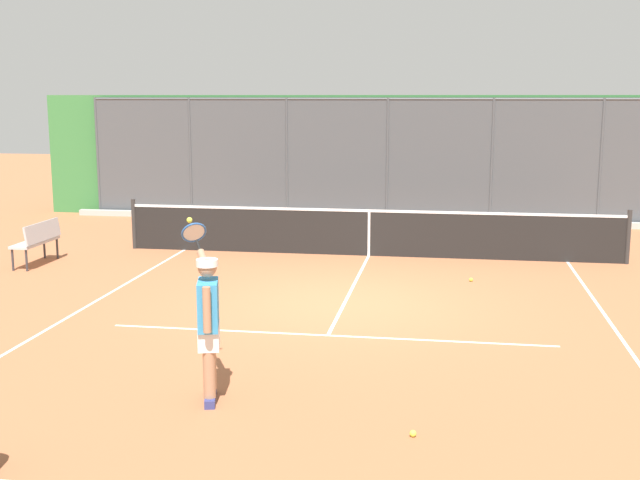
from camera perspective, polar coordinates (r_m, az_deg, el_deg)
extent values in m
plane|color=#A8603D|center=(12.66, 1.75, -4.57)|extent=(60.00, 60.00, 0.00)
cube|color=white|center=(11.01, 0.57, -6.83)|extent=(6.17, 0.05, 0.01)
cube|color=white|center=(11.64, 20.74, -6.58)|extent=(0.05, 10.22, 0.01)
cube|color=white|center=(12.66, -17.12, -5.02)|extent=(0.05, 10.22, 0.01)
cube|color=white|center=(13.70, 2.33, -3.41)|extent=(0.05, 5.62, 0.01)
cylinder|color=#474C51|center=(21.05, 19.42, 5.22)|extent=(0.07, 0.07, 3.20)
cylinder|color=#474C51|center=(20.75, 12.18, 5.51)|extent=(0.07, 0.07, 3.20)
cylinder|color=#474C51|center=(20.78, 4.83, 5.71)|extent=(0.07, 0.07, 3.20)
cylinder|color=#474C51|center=(21.14, -2.38, 5.81)|extent=(0.07, 0.07, 3.20)
cylinder|color=#474C51|center=(21.83, -9.24, 5.83)|extent=(0.07, 0.07, 3.20)
cylinder|color=#474C51|center=(22.80, -15.61, 5.77)|extent=(0.07, 0.07, 3.20)
cylinder|color=#474C51|center=(20.71, 4.90, 10.01)|extent=(15.89, 0.05, 0.05)
cube|color=#474C51|center=(20.78, 4.83, 5.71)|extent=(15.89, 0.02, 3.20)
cube|color=#387A3D|center=(21.42, 4.97, 5.92)|extent=(18.89, 0.90, 3.26)
cube|color=#ADADA8|center=(20.78, 4.73, 1.47)|extent=(16.89, 0.18, 0.15)
cylinder|color=#2D2D2D|center=(16.63, 21.18, 0.20)|extent=(0.09, 0.09, 1.07)
cylinder|color=#2D2D2D|center=(17.56, -13.16, 1.13)|extent=(0.09, 0.09, 1.07)
cube|color=black|center=(16.35, 3.52, 0.43)|extent=(10.05, 0.02, 0.91)
cube|color=white|center=(16.27, 3.54, 2.10)|extent=(10.05, 0.04, 0.05)
cube|color=white|center=(16.35, 3.52, 0.43)|extent=(0.05, 0.04, 0.91)
cube|color=navy|center=(8.72, -7.87, -11.34)|extent=(0.17, 0.28, 0.09)
cylinder|color=#A87A5B|center=(8.58, -7.94, -8.83)|extent=(0.13, 0.13, 0.72)
cube|color=navy|center=(8.94, -7.80, -10.77)|extent=(0.17, 0.28, 0.09)
cylinder|color=#A87A5B|center=(8.81, -7.87, -8.31)|extent=(0.13, 0.13, 0.72)
cube|color=white|center=(8.61, -7.95, -6.80)|extent=(0.31, 0.42, 0.26)
cube|color=#338CC6|center=(8.51, -8.00, -4.61)|extent=(0.31, 0.48, 0.52)
cylinder|color=#A87A5B|center=(8.24, -8.10, -4.97)|extent=(0.08, 0.08, 0.48)
cylinder|color=#A87A5B|center=(8.84, -8.26, -1.65)|extent=(0.27, 0.35, 0.27)
sphere|color=#A87A5B|center=(8.42, -8.07, -1.98)|extent=(0.20, 0.20, 0.20)
cylinder|color=white|center=(8.41, -8.08, -1.62)|extent=(0.28, 0.28, 0.07)
cube|color=white|center=(8.52, -8.04, -1.66)|extent=(0.21, 0.22, 0.02)
cylinder|color=black|center=(9.03, -8.68, -0.43)|extent=(0.12, 0.16, 0.13)
torus|color=#28569E|center=(9.19, -9.01, 0.53)|extent=(0.35, 0.31, 0.26)
cylinder|color=silver|center=(9.19, -9.01, 0.53)|extent=(0.28, 0.25, 0.21)
sphere|color=#D6E042|center=(9.34, -9.32, 1.41)|extent=(0.07, 0.07, 0.07)
sphere|color=#C1D138|center=(14.38, 10.75, -2.81)|extent=(0.07, 0.07, 0.07)
sphere|color=#D6E042|center=(7.96, 6.67, -13.59)|extent=(0.07, 0.07, 0.07)
cube|color=#B7B7BC|center=(16.44, -19.71, -0.15)|extent=(0.38, 1.30, 0.05)
cube|color=#B7B7BC|center=(16.32, -19.23, 0.59)|extent=(0.09, 1.30, 0.36)
cylinder|color=#333338|center=(17.06, -19.12, -0.50)|extent=(0.04, 0.04, 0.44)
cylinder|color=#333338|center=(16.04, -21.13, -1.29)|extent=(0.04, 0.04, 0.44)
cylinder|color=#333338|center=(16.93, -18.28, -0.53)|extent=(0.04, 0.04, 0.44)
cylinder|color=#333338|center=(15.90, -20.25, -1.33)|extent=(0.04, 0.04, 0.44)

